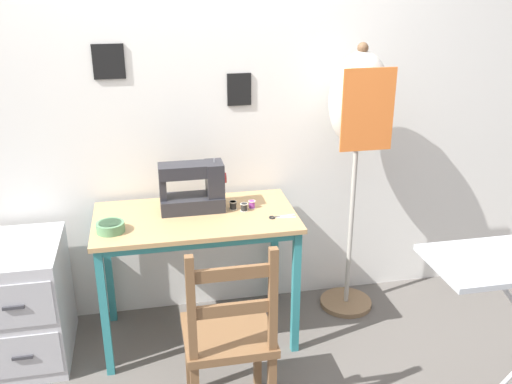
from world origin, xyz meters
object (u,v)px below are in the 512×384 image
object	(u,v)px
thread_spool_mid_table	(244,207)
sewing_machine	(195,188)
thread_spool_far_edge	(252,204)
dress_form	(359,116)
scissors	(278,217)
wooden_chair	(229,337)
thread_spool_near_machine	(233,205)
filing_cabinet	(28,302)
fabric_bowl	(110,227)

from	to	relation	value
thread_spool_mid_table	sewing_machine	bearing A→B (deg)	164.89
thread_spool_far_edge	dress_form	size ratio (longest dim) A/B	0.03
sewing_machine	dress_form	size ratio (longest dim) A/B	0.22
thread_spool_mid_table	dress_form	xyz separation A→B (m)	(0.67, 0.11, 0.44)
scissors	thread_spool_mid_table	size ratio (longest dim) A/B	3.35
thread_spool_mid_table	wooden_chair	bearing A→B (deg)	-106.08
scissors	dress_form	xyz separation A→B (m)	(0.51, 0.24, 0.46)
thread_spool_near_machine	filing_cabinet	world-z (taller)	thread_spool_near_machine
sewing_machine	thread_spool_far_edge	bearing A→B (deg)	-7.62
wooden_chair	filing_cabinet	bearing A→B (deg)	145.37
sewing_machine	scissors	size ratio (longest dim) A/B	2.51
thread_spool_mid_table	dress_form	size ratio (longest dim) A/B	0.03
fabric_bowl	dress_form	size ratio (longest dim) A/B	0.09
fabric_bowl	scissors	distance (m)	0.86
thread_spool_mid_table	fabric_bowl	bearing A→B (deg)	-169.83
thread_spool_far_edge	wooden_chair	world-z (taller)	wooden_chair
thread_spool_near_machine	sewing_machine	bearing A→B (deg)	170.40
fabric_bowl	wooden_chair	size ratio (longest dim) A/B	0.15
scissors	thread_spool_near_machine	distance (m)	0.27
thread_spool_far_edge	dress_form	bearing A→B (deg)	7.61
scissors	dress_form	distance (m)	0.73
scissors	thread_spool_near_machine	size ratio (longest dim) A/B	3.23
fabric_bowl	wooden_chair	xyz separation A→B (m)	(0.50, -0.56, -0.34)
dress_form	filing_cabinet	bearing A→B (deg)	-176.27
sewing_machine	thread_spool_mid_table	xyz separation A→B (m)	(0.25, -0.07, -0.10)
fabric_bowl	dress_form	distance (m)	1.46
thread_spool_near_machine	dress_form	size ratio (longest dim) A/B	0.03
scissors	thread_spool_near_machine	world-z (taller)	thread_spool_near_machine
thread_spool_near_machine	thread_spool_mid_table	distance (m)	0.07
wooden_chair	dress_form	bearing A→B (deg)	42.61
wooden_chair	thread_spool_mid_table	bearing A→B (deg)	73.92
fabric_bowl	thread_spool_mid_table	distance (m)	0.71
thread_spool_mid_table	wooden_chair	distance (m)	0.78
sewing_machine	wooden_chair	distance (m)	0.87
sewing_machine	filing_cabinet	bearing A→B (deg)	-175.16
wooden_chair	filing_cabinet	xyz separation A→B (m)	(-0.98, 0.67, -0.11)
scissors	wooden_chair	size ratio (longest dim) A/B	0.15
thread_spool_far_edge	filing_cabinet	world-z (taller)	thread_spool_far_edge
filing_cabinet	fabric_bowl	bearing A→B (deg)	-13.88
fabric_bowl	dress_form	bearing A→B (deg)	9.82
thread_spool_mid_table	thread_spool_far_edge	distance (m)	0.06
fabric_bowl	dress_form	xyz separation A→B (m)	(1.37, 0.24, 0.44)
dress_form	fabric_bowl	bearing A→B (deg)	-170.18
scissors	sewing_machine	bearing A→B (deg)	154.96
sewing_machine	filing_cabinet	world-z (taller)	sewing_machine
thread_spool_far_edge	dress_form	distance (m)	0.77
thread_spool_far_edge	filing_cabinet	xyz separation A→B (m)	(-1.22, -0.04, -0.44)
fabric_bowl	filing_cabinet	distance (m)	0.66
thread_spool_near_machine	thread_spool_far_edge	bearing A→B (deg)	-3.73
scissors	thread_spool_mid_table	world-z (taller)	thread_spool_mid_table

